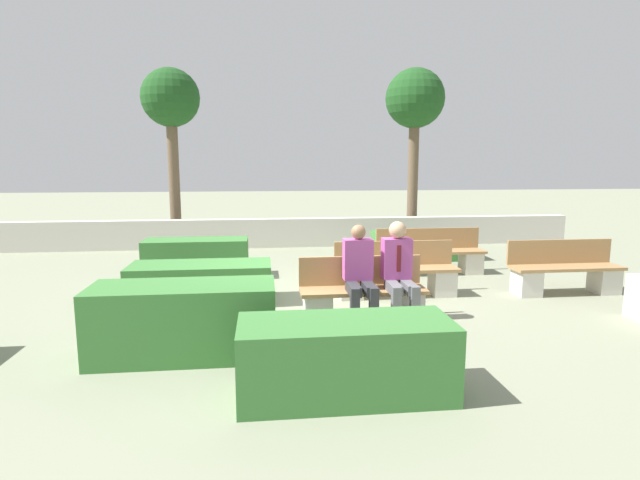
{
  "coord_description": "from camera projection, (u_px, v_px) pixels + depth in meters",
  "views": [
    {
      "loc": [
        -0.71,
        -7.3,
        2.13
      ],
      "look_at": [
        0.18,
        0.5,
        0.9
      ],
      "focal_mm": 28.0,
      "sensor_mm": 36.0,
      "label": 1
    }
  ],
  "objects": [
    {
      "name": "hedge_block_far_left",
      "position": [
        197.0,
        258.0,
        9.27
      ],
      "size": [
        1.89,
        0.7,
        0.72
      ],
      "color": "#3D7A38",
      "rests_on": "ground_plane"
    },
    {
      "name": "bench_left_side",
      "position": [
        396.0,
        275.0,
        7.99
      ],
      "size": [
        1.96,
        0.48,
        0.86
      ],
      "rotation": [
        0.0,
        0.0,
        0.01
      ],
      "color": "#A37A4C",
      "rests_on": "ground_plane"
    },
    {
      "name": "bench_back",
      "position": [
        565.0,
        273.0,
        8.14
      ],
      "size": [
        1.81,
        0.48,
        0.86
      ],
      "rotation": [
        0.0,
        0.0,
        0.04
      ],
      "color": "#A37A4C",
      "rests_on": "ground_plane"
    },
    {
      "name": "hedge_block_mid_left",
      "position": [
        201.0,
        283.0,
        7.62
      ],
      "size": [
        2.12,
        0.85,
        0.6
      ],
      "color": "#3D7A38",
      "rests_on": "ground_plane"
    },
    {
      "name": "tree_center_left",
      "position": [
        415.0,
        103.0,
        13.29
      ],
      "size": [
        1.58,
        1.58,
        4.6
      ],
      "color": "brown",
      "rests_on": "ground_plane"
    },
    {
      "name": "person_seated_woman",
      "position": [
        360.0,
        271.0,
        6.48
      ],
      "size": [
        0.38,
        0.63,
        1.32
      ],
      "color": "#333338",
      "rests_on": "ground_plane"
    },
    {
      "name": "perimeter_wall",
      "position": [
        292.0,
        233.0,
        12.65
      ],
      "size": [
        14.59,
        0.3,
        0.72
      ],
      "color": "beige",
      "rests_on": "ground_plane"
    },
    {
      "name": "tree_leftmost",
      "position": [
        171.0,
        104.0,
        12.83
      ],
      "size": [
        1.5,
        1.5,
        4.52
      ],
      "color": "brown",
      "rests_on": "ground_plane"
    },
    {
      "name": "bench_front",
      "position": [
        363.0,
        298.0,
        6.68
      ],
      "size": [
        1.68,
        0.48,
        0.86
      ],
      "color": "#A37A4C",
      "rests_on": "ground_plane"
    },
    {
      "name": "ground_plane",
      "position": [
        312.0,
        304.0,
        7.57
      ],
      "size": [
        60.0,
        60.0,
        0.0
      ],
      "primitive_type": "plane",
      "color": "gray"
    },
    {
      "name": "hedge_block_far_right",
      "position": [
        184.0,
        321.0,
        5.47
      ],
      "size": [
        1.99,
        0.77,
        0.81
      ],
      "color": "#3D7A38",
      "rests_on": "ground_plane"
    },
    {
      "name": "hedge_block_mid_right",
      "position": [
        422.0,
        245.0,
        11.04
      ],
      "size": [
        2.14,
        0.82,
        0.61
      ],
      "color": "#3D7A38",
      "rests_on": "ground_plane"
    },
    {
      "name": "hedge_block_near_right",
      "position": [
        346.0,
        358.0,
        4.55
      ],
      "size": [
        1.95,
        0.79,
        0.71
      ],
      "color": "#3D7A38",
      "rests_on": "ground_plane"
    },
    {
      "name": "person_seated_man",
      "position": [
        399.0,
        268.0,
        6.54
      ],
      "size": [
        0.38,
        0.63,
        1.36
      ],
      "color": "slate",
      "rests_on": "ground_plane"
    },
    {
      "name": "bench_right_side",
      "position": [
        430.0,
        256.0,
        9.57
      ],
      "size": [
        2.05,
        0.48,
        0.86
      ],
      "rotation": [
        0.0,
        0.0,
        0.19
      ],
      "color": "#A37A4C",
      "rests_on": "ground_plane"
    }
  ]
}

